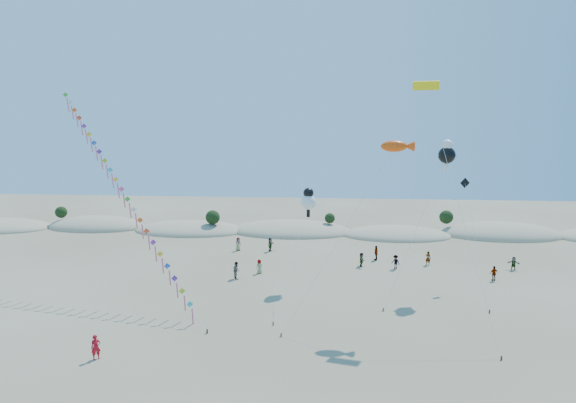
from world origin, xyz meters
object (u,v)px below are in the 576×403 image
(flyer_foreground, at_px, (96,347))
(parafoil_kite, at_px, (427,90))
(fish_kite, at_px, (397,147))
(kite_train, at_px, (120,187))

(flyer_foreground, bearing_deg, parafoil_kite, -7.71)
(fish_kite, height_order, parafoil_kite, parafoil_kite)
(fish_kite, relative_size, flyer_foreground, 8.42)
(fish_kite, relative_size, parafoil_kite, 0.75)
(fish_kite, bearing_deg, flyer_foreground, -154.09)
(fish_kite, bearing_deg, parafoil_kite, 32.39)
(parafoil_kite, height_order, flyer_foreground, parafoil_kite)
(parafoil_kite, distance_m, flyer_foreground, 33.69)
(kite_train, bearing_deg, parafoil_kite, -3.00)
(fish_kite, bearing_deg, kite_train, 173.09)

